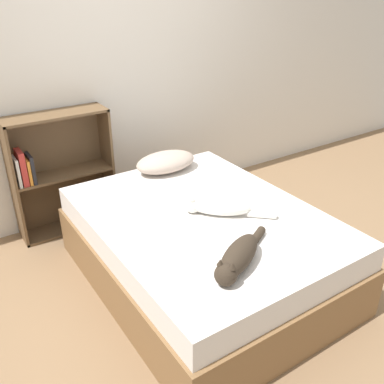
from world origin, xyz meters
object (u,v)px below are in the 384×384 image
(bed, at_px, (203,247))
(cat_dark, at_px, (238,258))
(pillow, at_px, (166,162))
(cat_light, at_px, (216,206))
(bookshelf, at_px, (58,171))

(bed, distance_m, cat_dark, 0.68)
(pillow, bearing_deg, bed, -101.26)
(bed, height_order, cat_light, cat_light)
(pillow, xyz_separation_m, cat_light, (-0.08, -0.77, -0.02))
(pillow, relative_size, bookshelf, 0.50)
(bed, distance_m, pillow, 0.81)
(pillow, distance_m, bookshelf, 0.87)
(pillow, bearing_deg, cat_light, -95.76)
(pillow, distance_m, cat_dark, 1.34)
(bed, xyz_separation_m, cat_dark, (-0.18, -0.57, 0.33))
(cat_light, height_order, cat_dark, cat_dark)
(bed, bearing_deg, pillow, 78.74)
(bed, xyz_separation_m, bookshelf, (-0.57, 1.22, 0.25))
(cat_light, bearing_deg, bed, 7.80)
(bed, xyz_separation_m, pillow, (0.14, 0.73, 0.34))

